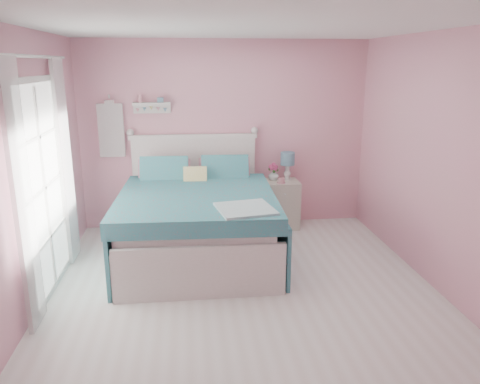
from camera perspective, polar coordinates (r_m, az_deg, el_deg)
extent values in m
plane|color=silver|center=(4.88, 0.56, -12.40)|extent=(4.50, 4.50, 0.00)
plane|color=pink|center=(6.63, -1.83, 6.94)|extent=(4.00, 0.00, 4.00)
plane|color=pink|center=(2.32, 7.61, -9.70)|extent=(4.00, 0.00, 4.00)
plane|color=pink|center=(4.63, -24.79, 1.78)|extent=(0.00, 4.50, 4.50)
plane|color=pink|center=(5.07, 23.66, 3.00)|extent=(0.00, 4.50, 4.50)
plane|color=white|center=(4.33, 0.65, 19.68)|extent=(4.50, 4.50, 0.00)
cube|color=silver|center=(5.73, -5.21, -5.44)|extent=(1.75, 2.27, 0.48)
cube|color=silver|center=(5.63, -5.29, -2.38)|extent=(1.69, 2.21, 0.16)
cube|color=silver|center=(6.68, -5.55, 1.11)|extent=(1.71, 0.07, 1.27)
cube|color=silver|center=(6.55, -5.70, 6.74)|extent=(1.77, 0.09, 0.06)
cube|color=silver|center=(4.70, -4.86, -9.79)|extent=(1.71, 0.06, 0.56)
cube|color=teal|center=(5.43, -5.29, -1.16)|extent=(1.86, 2.01, 0.18)
cube|color=pink|center=(6.33, -9.14, 2.12)|extent=(0.69, 0.30, 0.43)
cube|color=pink|center=(6.34, -1.94, 2.34)|extent=(0.69, 0.30, 0.43)
cube|color=#CCBC59|center=(6.05, -5.48, 1.63)|extent=(0.31, 0.23, 0.31)
cube|color=beige|center=(6.71, 5.07, -1.45)|extent=(0.47, 0.44, 0.67)
cube|color=silver|center=(6.46, 5.47, -0.21)|extent=(0.41, 0.02, 0.16)
sphere|color=white|center=(6.44, 5.51, -0.27)|extent=(0.03, 0.03, 0.03)
cylinder|color=white|center=(6.70, 5.76, 1.58)|extent=(0.13, 0.13, 0.02)
cylinder|color=white|center=(6.67, 5.78, 2.48)|extent=(0.06, 0.06, 0.22)
cylinder|color=#6694AB|center=(6.63, 5.83, 4.07)|extent=(0.20, 0.20, 0.18)
imported|color=white|center=(6.64, 4.10, 2.08)|extent=(0.15, 0.15, 0.15)
imported|color=pink|center=(6.49, 5.04, 1.43)|extent=(0.12, 0.12, 0.08)
sphere|color=#CB457D|center=(6.60, 4.12, 3.36)|extent=(0.06, 0.06, 0.06)
sphere|color=#CB457D|center=(6.64, 4.43, 3.07)|extent=(0.06, 0.06, 0.06)
sphere|color=#CB457D|center=(6.61, 3.76, 3.12)|extent=(0.06, 0.06, 0.06)
sphere|color=#CB457D|center=(6.59, 4.33, 2.80)|extent=(0.06, 0.06, 0.06)
sphere|color=#CB457D|center=(6.59, 3.89, 2.90)|extent=(0.06, 0.06, 0.06)
cube|color=silver|center=(6.49, -10.74, 10.50)|extent=(0.50, 0.14, 0.04)
cube|color=silver|center=(6.56, -10.68, 9.94)|extent=(0.50, 0.03, 0.12)
cylinder|color=#D18C99|center=(6.50, -12.12, 11.05)|extent=(0.06, 0.06, 0.10)
cube|color=#6694AB|center=(6.48, -9.69, 10.99)|extent=(0.08, 0.06, 0.07)
cube|color=white|center=(6.60, -15.43, 7.24)|extent=(0.34, 0.03, 0.72)
cube|color=silver|center=(4.90, -24.13, 12.39)|extent=(0.04, 1.32, 0.06)
cube|color=silver|center=(5.39, -21.66, -10.40)|extent=(0.04, 1.32, 0.06)
cube|color=silver|center=(4.47, -24.95, -2.01)|extent=(0.04, 0.06, 2.10)
cube|color=silver|center=(5.64, -21.09, 1.80)|extent=(0.04, 0.06, 2.10)
cube|color=white|center=(5.04, -22.83, 0.44)|extent=(0.02, 1.20, 2.04)
cube|color=white|center=(4.32, -24.97, -0.80)|extent=(0.04, 0.40, 2.32)
cube|color=white|center=(5.71, -20.46, 3.35)|extent=(0.04, 0.40, 2.32)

